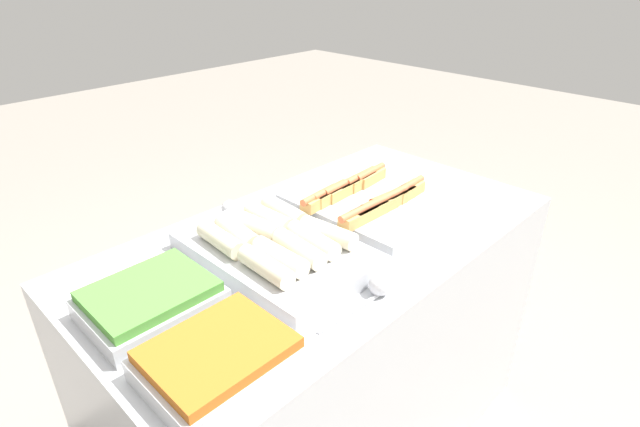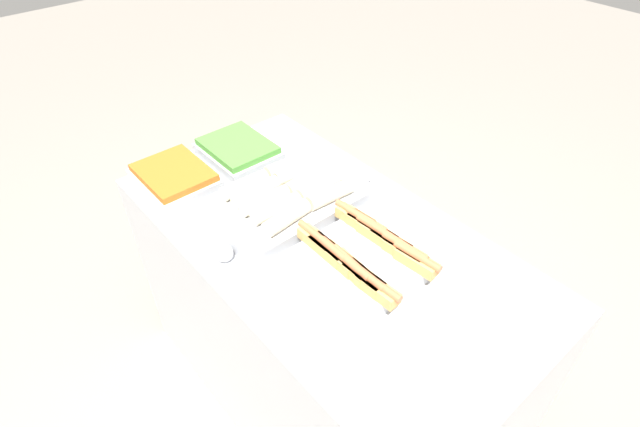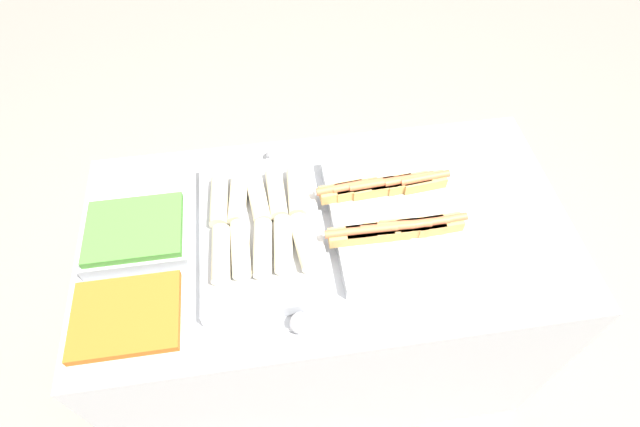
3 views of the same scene
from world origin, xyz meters
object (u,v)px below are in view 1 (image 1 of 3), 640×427
(tray_side_front, at_px, (219,359))
(tray_side_back, at_px, (151,301))
(tray_wraps, at_px, (276,247))
(serving_spoon_near, at_px, (377,288))
(serving_spoon_far, at_px, (228,210))
(tray_hotdogs, at_px, (364,204))

(tray_side_front, bearing_deg, tray_side_back, 90.00)
(tray_wraps, height_order, tray_side_front, tray_wraps)
(tray_side_back, relative_size, serving_spoon_near, 1.21)
(serving_spoon_far, bearing_deg, tray_hotdogs, -43.37)
(tray_hotdogs, relative_size, serving_spoon_near, 2.00)
(tray_side_back, bearing_deg, tray_hotdogs, -2.94)
(tray_wraps, xyz_separation_m, tray_side_back, (-0.35, 0.04, -0.01))
(tray_wraps, height_order, serving_spoon_near, tray_wraps)
(tray_side_front, distance_m, tray_side_back, 0.27)
(tray_wraps, xyz_separation_m, serving_spoon_far, (0.06, 0.29, -0.02))
(tray_side_back, bearing_deg, tray_wraps, -5.96)
(tray_side_back, height_order, serving_spoon_near, tray_side_back)
(serving_spoon_far, bearing_deg, tray_wraps, -100.88)
(tray_hotdogs, height_order, tray_wraps, same)
(serving_spoon_near, bearing_deg, tray_hotdogs, 44.14)
(tray_side_back, xyz_separation_m, serving_spoon_near, (0.41, -0.33, -0.01))
(tray_wraps, relative_size, serving_spoon_near, 2.20)
(tray_side_front, xyz_separation_m, tray_side_back, (0.00, 0.27, 0.00))
(tray_side_front, bearing_deg, serving_spoon_far, 52.26)
(tray_hotdogs, bearing_deg, serving_spoon_far, 136.63)
(tray_side_front, bearing_deg, serving_spoon_near, -9.05)
(tray_hotdogs, height_order, tray_side_back, tray_hotdogs)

